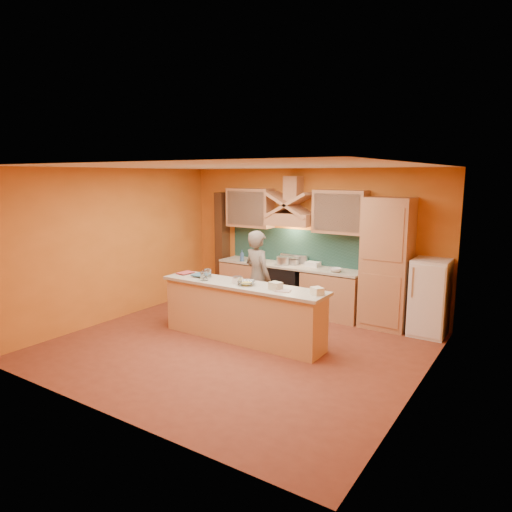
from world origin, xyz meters
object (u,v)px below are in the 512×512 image
Objects in this scene: fridge at (430,298)px; stove at (288,288)px; person at (258,278)px; kitchen_scale at (237,280)px; mixing_bowl at (246,283)px.

stove is at bearing 180.00° from fridge.
person reaches higher than fridge.
kitchen_scale is at bearing -86.32° from stove.
fridge is 10.73× the size of kitchen_scale.
fridge is at bearing 0.00° from stove.
stove is at bearing -71.93° from person.
kitchen_scale is (0.12, -1.93, 0.55)m from stove.
mixing_bowl is (0.33, -0.85, 0.12)m from person.
fridge is at bearing 39.16° from kitchen_scale.
kitchen_scale is at bearing 119.87° from person.
stove is at bearing 95.97° from kitchen_scale.
fridge reaches higher than kitchen_scale.
mixing_bowl is (0.18, -0.01, -0.02)m from kitchen_scale.
kitchen_scale is at bearing 178.00° from mixing_bowl.
fridge is at bearing -138.69° from person.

